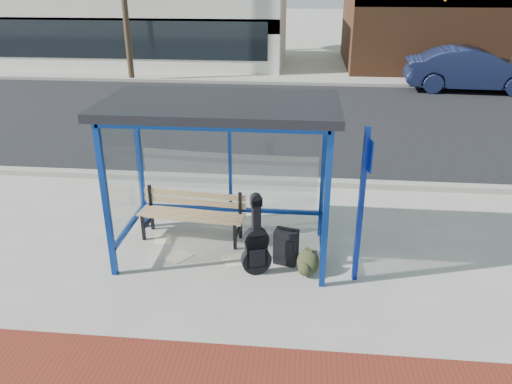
# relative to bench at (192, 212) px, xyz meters

# --- Properties ---
(ground) EXTENTS (120.00, 120.00, 0.00)m
(ground) POSITION_rel_bench_xyz_m (0.59, -0.46, -0.46)
(ground) COLOR #B2ADA0
(ground) RESTS_ON ground
(brick_paver_strip) EXTENTS (60.00, 1.00, 0.01)m
(brick_paver_strip) POSITION_rel_bench_xyz_m (0.59, -3.06, -0.46)
(brick_paver_strip) COLOR maroon
(brick_paver_strip) RESTS_ON ground
(curb_near) EXTENTS (60.00, 0.25, 0.12)m
(curb_near) POSITION_rel_bench_xyz_m (0.59, 2.44, -0.40)
(curb_near) COLOR gray
(curb_near) RESTS_ON ground
(street_asphalt) EXTENTS (60.00, 10.00, 0.00)m
(street_asphalt) POSITION_rel_bench_xyz_m (0.59, 7.54, -0.46)
(street_asphalt) COLOR black
(street_asphalt) RESTS_ON ground
(curb_far) EXTENTS (60.00, 0.25, 0.12)m
(curb_far) POSITION_rel_bench_xyz_m (0.59, 12.64, -0.40)
(curb_far) COLOR gray
(curb_far) RESTS_ON ground
(far_sidewalk) EXTENTS (60.00, 4.00, 0.01)m
(far_sidewalk) POSITION_rel_bench_xyz_m (0.59, 14.54, -0.46)
(far_sidewalk) COLOR #B2ADA0
(far_sidewalk) RESTS_ON ground
(bus_shelter) EXTENTS (3.30, 1.80, 2.42)m
(bus_shelter) POSITION_rel_bench_xyz_m (0.59, -0.39, 1.61)
(bus_shelter) COLOR navy
(bus_shelter) RESTS_ON ground
(storefront_white) EXTENTS (18.00, 6.04, 4.00)m
(storefront_white) POSITION_rel_bench_xyz_m (-8.41, 17.53, 1.53)
(storefront_white) COLOR silver
(storefront_white) RESTS_ON ground
(bench) EXTENTS (1.77, 0.59, 0.82)m
(bench) POSITION_rel_bench_xyz_m (0.00, 0.00, 0.00)
(bench) COLOR black
(bench) RESTS_ON ground
(guitar_bag) EXTENTS (0.45, 0.27, 1.19)m
(guitar_bag) POSITION_rel_bench_xyz_m (1.15, -0.98, -0.03)
(guitar_bag) COLOR black
(guitar_bag) RESTS_ON ground
(suitcase) EXTENTS (0.39, 0.30, 0.60)m
(suitcase) POSITION_rel_bench_xyz_m (1.56, -0.66, -0.19)
(suitcase) COLOR black
(suitcase) RESTS_ON ground
(backpack) EXTENTS (0.40, 0.39, 0.40)m
(backpack) POSITION_rel_bench_xyz_m (1.89, -0.95, -0.27)
(backpack) COLOR #2D2F1A
(backpack) RESTS_ON ground
(sign_post) EXTENTS (0.12, 0.28, 2.27)m
(sign_post) POSITION_rel_bench_xyz_m (2.57, -0.99, 0.81)
(sign_post) COLOR navy
(sign_post) RESTS_ON ground
(newspaper_a) EXTENTS (0.36, 0.41, 0.01)m
(newspaper_a) POSITION_rel_bench_xyz_m (-0.48, -0.14, -0.46)
(newspaper_a) COLOR white
(newspaper_a) RESTS_ON ground
(newspaper_b) EXTENTS (0.46, 0.48, 0.01)m
(newspaper_b) POSITION_rel_bench_xyz_m (-0.10, -0.65, -0.46)
(newspaper_b) COLOR white
(newspaper_b) RESTS_ON ground
(newspaper_c) EXTENTS (0.44, 0.48, 0.01)m
(newspaper_c) POSITION_rel_bench_xyz_m (0.77, -0.67, -0.46)
(newspaper_c) COLOR white
(newspaper_c) RESTS_ON ground
(parked_car) EXTENTS (4.89, 1.98, 1.58)m
(parked_car) POSITION_rel_bench_xyz_m (7.86, 12.15, 0.32)
(parked_car) COLOR #171F40
(parked_car) RESTS_ON ground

